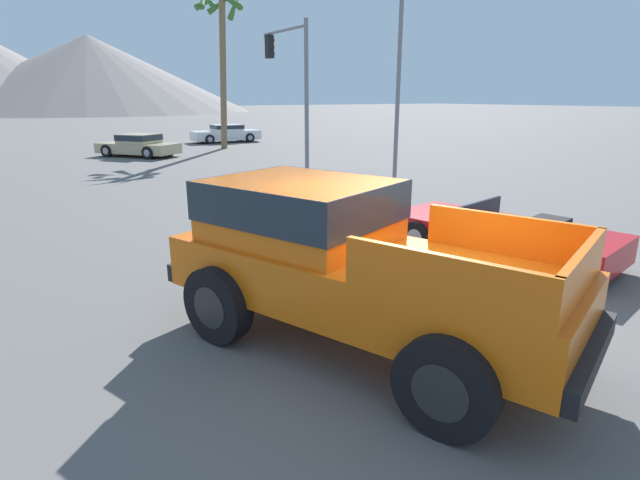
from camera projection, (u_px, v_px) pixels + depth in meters
name	position (u px, v px, depth m)	size (l,w,h in m)	color
ground_plane	(397.00, 347.00, 6.26)	(320.00, 320.00, 0.00)	#5B5956
orange_pickup_truck	(341.00, 253.00, 6.19)	(3.62, 5.53, 2.00)	orange
red_convertible_car	(501.00, 236.00, 9.64)	(2.63, 4.50, 1.04)	#B21419
parked_car_tan	(138.00, 145.00, 25.93)	(3.93, 4.43, 1.16)	tan
parked_car_white	(226.00, 133.00, 34.10)	(4.62, 2.19, 1.18)	white
traffic_light_main	(290.00, 71.00, 19.46)	(0.38, 3.45, 5.74)	slate
street_lamp_post	(400.00, 43.00, 15.86)	(0.90, 0.24, 7.74)	slate
palm_tree_short	(221.00, 30.00, 28.23)	(2.72, 3.05, 8.93)	brown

